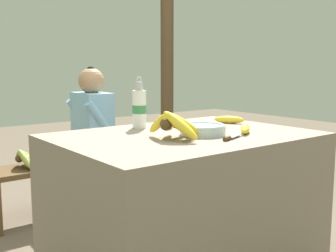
{
  "coord_description": "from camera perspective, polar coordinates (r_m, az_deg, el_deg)",
  "views": [
    {
      "loc": [
        -1.35,
        -1.61,
        1.08
      ],
      "look_at": [
        -0.07,
        0.05,
        0.78
      ],
      "focal_mm": 45.0,
      "sensor_mm": 36.0,
      "label": 1
    }
  ],
  "objects": [
    {
      "name": "banana_bunch_green",
      "position": [
        3.03,
        -18.75,
        -4.14
      ],
      "size": [
        0.19,
        0.28,
        0.15
      ],
      "color": "#4C381E",
      "rests_on": "wooden_bench"
    },
    {
      "name": "market_counter",
      "position": [
        2.22,
        2.2,
        -10.51
      ],
      "size": [
        1.27,
        0.91,
        0.74
      ],
      "color": "gray",
      "rests_on": "ground_plane"
    },
    {
      "name": "knife",
      "position": [
        1.98,
        8.41,
        -1.54
      ],
      "size": [
        0.18,
        0.09,
        0.02
      ],
      "rotation": [
        0.0,
        0.0,
        0.36
      ],
      "color": "#BCBCC1",
      "rests_on": "market_counter"
    },
    {
      "name": "loose_banana_side",
      "position": [
        2.54,
        8.28,
        0.86
      ],
      "size": [
        0.14,
        0.17,
        0.04
      ],
      "rotation": [
        0.0,
        0.0,
        -0.94
      ],
      "color": "yellow",
      "rests_on": "market_counter"
    },
    {
      "name": "wooden_bench",
      "position": [
        3.18,
        -13.04,
        -5.81
      ],
      "size": [
        1.34,
        0.32,
        0.39
      ],
      "color": "brown",
      "rests_on": "ground_plane"
    },
    {
      "name": "loose_banana_front",
      "position": [
        2.19,
        10.41,
        -0.36
      ],
      "size": [
        0.18,
        0.16,
        0.04
      ],
      "rotation": [
        0.0,
        0.0,
        0.7
      ],
      "color": "yellow",
      "rests_on": "market_counter"
    },
    {
      "name": "seated_vendor",
      "position": [
        3.15,
        -10.89,
        -0.52
      ],
      "size": [
        0.41,
        0.39,
        1.08
      ],
      "rotation": [
        0.0,
        0.0,
        3.11
      ],
      "color": "#473828",
      "rests_on": "ground_plane"
    },
    {
      "name": "water_bottle",
      "position": [
        2.32,
        -3.9,
        2.46
      ],
      "size": [
        0.08,
        0.08,
        0.28
      ],
      "color": "white",
      "rests_on": "market_counter"
    },
    {
      "name": "banana_bunch_ripe",
      "position": [
        1.96,
        0.82,
        0.28
      ],
      "size": [
        0.22,
        0.33,
        0.15
      ],
      "color": "#4C381E",
      "rests_on": "market_counter"
    },
    {
      "name": "support_post_far",
      "position": [
        3.88,
        -0.13,
        8.61
      ],
      "size": [
        0.12,
        0.12,
        2.22
      ],
      "color": "#4C3823",
      "rests_on": "ground_plane"
    },
    {
      "name": "serving_bowl",
      "position": [
        2.1,
        4.72,
        -0.41
      ],
      "size": [
        0.23,
        0.23,
        0.05
      ],
      "color": "silver",
      "rests_on": "market_counter"
    }
  ]
}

